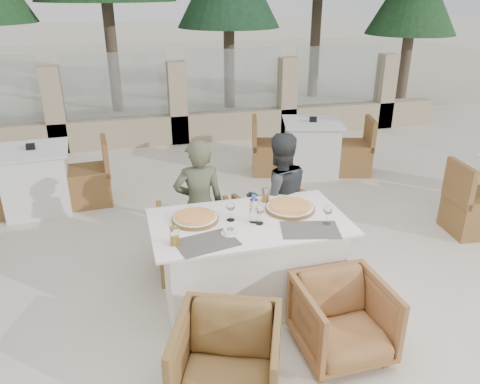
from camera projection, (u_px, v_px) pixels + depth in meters
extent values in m
plane|color=beige|center=(258.00, 301.00, 4.08)|extent=(80.00, 80.00, 0.00)
cube|color=beige|center=(143.00, 66.00, 16.49)|extent=(30.00, 16.00, 0.01)
cone|color=#204924|center=(413.00, 2.00, 10.24)|extent=(1.98, 1.98, 4.50)
cube|color=#524C46|center=(207.00, 243.00, 3.47)|extent=(0.50, 0.39, 0.00)
cube|color=#57514A|center=(310.00, 230.00, 3.66)|extent=(0.51, 0.40, 0.00)
cylinder|color=#ED5420|center=(195.00, 218.00, 3.80)|extent=(0.39, 0.39, 0.05)
cylinder|color=#CF5F1C|center=(290.00, 207.00, 3.98)|extent=(0.48, 0.48, 0.05)
cylinder|color=silver|center=(254.00, 209.00, 3.74)|extent=(0.08, 0.08, 0.23)
cylinder|color=gold|center=(174.00, 236.00, 3.43)|extent=(0.08, 0.08, 0.14)
cylinder|color=orange|center=(265.00, 195.00, 4.12)|extent=(0.08, 0.08, 0.13)
imported|color=olive|center=(197.00, 242.00, 4.38)|extent=(0.75, 0.77, 0.65)
imported|color=brown|center=(279.00, 227.00, 4.64)|extent=(0.86, 0.87, 0.66)
imported|color=brown|center=(227.00, 363.00, 2.99)|extent=(0.86, 0.87, 0.62)
imported|color=#946136|center=(343.00, 319.00, 3.40)|extent=(0.64, 0.66, 0.59)
imported|color=#53543D|center=(199.00, 205.00, 4.37)|extent=(0.48, 0.33, 1.29)
imported|color=#373A3C|center=(278.00, 198.00, 4.50)|extent=(0.65, 0.51, 1.31)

